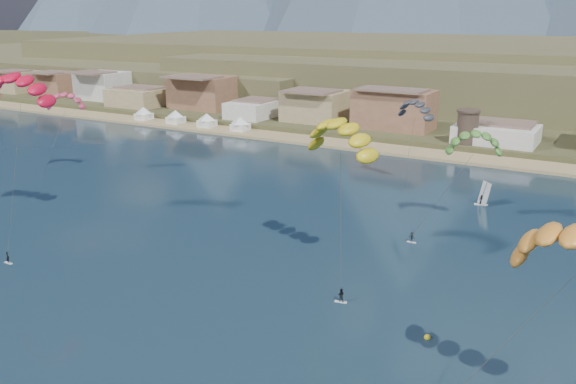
{
  "coord_description": "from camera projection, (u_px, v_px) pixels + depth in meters",
  "views": [
    {
      "loc": [
        40.0,
        -38.33,
        34.35
      ],
      "look_at": [
        0.0,
        32.0,
        10.0
      ],
      "focal_mm": 37.86,
      "sensor_mm": 36.0,
      "label": 1
    }
  ],
  "objects": [
    {
      "name": "town",
      "position": [
        321.0,
        103.0,
        178.91
      ],
      "size": [
        400.0,
        24.0,
        12.0
      ],
      "color": "silver",
      "rests_on": "ground"
    },
    {
      "name": "watchtower",
      "position": [
        468.0,
        127.0,
        151.42
      ],
      "size": [
        5.82,
        5.82,
        8.6
      ],
      "color": "#47382D",
      "rests_on": "ground"
    },
    {
      "name": "beach_tents",
      "position": [
        190.0,
        115.0,
        183.99
      ],
      "size": [
        43.4,
        6.4,
        5.0
      ],
      "color": "white",
      "rests_on": "ground"
    },
    {
      "name": "kitesurfer_red",
      "position": [
        18.0,
        84.0,
        93.66
      ],
      "size": [
        16.54,
        16.31,
        27.99
      ],
      "color": "silver",
      "rests_on": "ground"
    },
    {
      "name": "kitesurfer_yellow",
      "position": [
        341.0,
        132.0,
        79.42
      ],
      "size": [
        12.61,
        14.51,
        22.7
      ],
      "color": "silver",
      "rests_on": "ground"
    },
    {
      "name": "buoy",
      "position": [
        427.0,
        337.0,
        66.08
      ],
      "size": [
        0.71,
        0.71,
        0.71
      ],
      "color": "yellow",
      "rests_on": "ground"
    },
    {
      "name": "distant_kite_pink",
      "position": [
        65.0,
        98.0,
        126.65
      ],
      "size": [
        8.64,
        7.61,
        19.41
      ],
      "color": "#262626",
      "rests_on": "ground"
    },
    {
      "name": "windsurfer",
      "position": [
        483.0,
        198.0,
        110.9
      ],
      "size": [
        2.52,
        2.76,
        4.34
      ],
      "color": "silver",
      "rests_on": "ground"
    },
    {
      "name": "distant_kite_dark",
      "position": [
        416.0,
        106.0,
        120.09
      ],
      "size": [
        9.32,
        7.35,
        18.96
      ],
      "color": "#262626",
      "rests_on": "ground"
    },
    {
      "name": "ground",
      "position": [
        130.0,
        367.0,
        60.74
      ],
      "size": [
        2400.0,
        2400.0,
        0.0
      ],
      "primitive_type": "plane",
      "color": "black",
      "rests_on": "ground"
    },
    {
      "name": "kitesurfer_green",
      "position": [
        474.0,
        140.0,
        95.54
      ],
      "size": [
        11.39,
        14.56,
        18.79
      ],
      "color": "silver",
      "rests_on": "ground"
    },
    {
      "name": "beach",
      "position": [
        437.0,
        155.0,
        148.9
      ],
      "size": [
        2200.0,
        12.0,
        0.9
      ],
      "color": "tan",
      "rests_on": "ground"
    }
  ]
}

